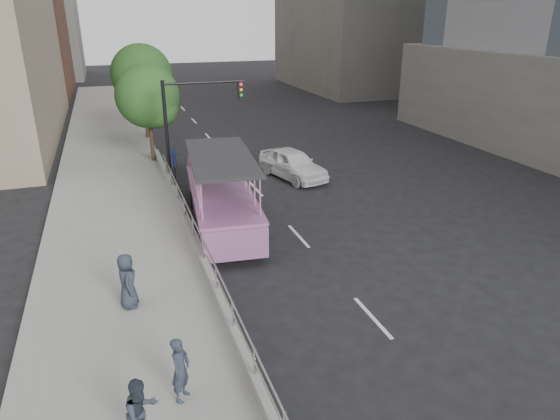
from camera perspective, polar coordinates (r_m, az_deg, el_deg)
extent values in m
plane|color=black|center=(16.15, 3.92, -9.06)|extent=(160.00, 160.00, 0.00)
cube|color=#999A94|center=(24.15, -18.34, 0.92)|extent=(5.50, 80.00, 0.30)
cube|color=#A8A8A3|center=(16.84, -8.62, -6.05)|extent=(0.24, 30.00, 0.36)
cylinder|color=#ADADB2|center=(11.60, -2.90, -16.89)|extent=(0.07, 0.07, 0.70)
cylinder|color=#ADADB2|center=(13.17, -5.39, -11.71)|extent=(0.07, 0.07, 0.70)
cylinder|color=#ADADB2|center=(14.85, -7.27, -7.65)|extent=(0.07, 0.07, 0.70)
cylinder|color=#ADADB2|center=(16.60, -8.73, -4.43)|extent=(0.07, 0.07, 0.70)
cylinder|color=#ADADB2|center=(18.40, -9.89, -1.83)|extent=(0.07, 0.07, 0.70)
cylinder|color=#ADADB2|center=(20.24, -10.85, 0.31)|extent=(0.07, 0.07, 0.70)
cylinder|color=#ADADB2|center=(22.10, -11.65, 2.09)|extent=(0.07, 0.07, 0.70)
cylinder|color=#ADADB2|center=(23.99, -12.32, 3.58)|extent=(0.07, 0.07, 0.70)
cylinder|color=#ADADB2|center=(25.90, -12.89, 4.86)|extent=(0.07, 0.07, 0.70)
cylinder|color=#ADADB2|center=(16.60, -8.73, -4.43)|extent=(0.06, 22.00, 0.06)
cylinder|color=#ADADB2|center=(16.46, -8.79, -3.40)|extent=(0.06, 22.00, 0.06)
cylinder|color=black|center=(18.17, -8.64, -4.16)|extent=(0.39, 0.83, 0.81)
cylinder|color=black|center=(18.38, -2.50, -3.60)|extent=(0.39, 0.83, 0.81)
cylinder|color=black|center=(20.46, -9.26, -1.18)|extent=(0.39, 0.83, 0.81)
cylinder|color=black|center=(20.65, -3.81, -0.71)|extent=(0.39, 0.83, 0.81)
cylinder|color=black|center=(22.80, -9.75, 1.20)|extent=(0.39, 0.83, 0.81)
cylinder|color=black|center=(22.97, -4.85, 1.61)|extent=(0.39, 0.83, 0.81)
cube|color=#B37197|center=(20.51, -6.64, 0.58)|extent=(2.98, 7.54, 1.12)
cube|color=#B37197|center=(24.49, -7.88, 4.58)|extent=(2.38, 2.12, 1.40)
cylinder|color=#B37197|center=(25.15, -8.09, 5.66)|extent=(2.16, 0.84, 2.11)
cube|color=#935588|center=(17.02, -5.09, -3.90)|extent=(2.26, 0.54, 1.12)
cube|color=#935588|center=(20.30, -6.72, 2.19)|extent=(3.11, 7.82, 0.11)
cube|color=#27282A|center=(19.51, -6.78, 6.03)|extent=(2.97, 6.13, 0.13)
cube|color=#919CAC|center=(22.73, -7.60, 5.72)|extent=(2.07, 0.40, 0.94)
cube|color=#B37197|center=(23.19, -7.68, 5.34)|extent=(2.05, 1.09, 0.45)
imported|color=white|center=(26.58, 1.44, 5.31)|extent=(2.98, 4.89, 1.56)
imported|color=#2B3440|center=(11.48, -11.30, -17.44)|extent=(0.62, 0.67, 1.54)
imported|color=#2B3440|center=(10.63, -15.54, -21.54)|extent=(0.97, 0.93, 1.57)
imported|color=#2B3440|center=(14.96, -17.06, -7.76)|extent=(0.56, 0.83, 1.66)
cylinder|color=black|center=(23.50, -11.90, 3.59)|extent=(0.07, 0.07, 2.30)
cube|color=#0D115E|center=(23.22, -12.08, 5.86)|extent=(0.14, 0.56, 0.83)
cube|color=white|center=(23.23, -12.01, 5.87)|extent=(0.09, 0.36, 0.51)
cylinder|color=black|center=(26.01, -12.83, 8.57)|extent=(0.18, 0.18, 5.20)
cylinder|color=black|center=(25.88, -8.76, 14.19)|extent=(4.20, 0.12, 0.12)
cube|color=black|center=(26.34, -4.53, 13.51)|extent=(0.28, 0.22, 0.85)
sphere|color=red|center=(26.18, -4.48, 14.12)|extent=(0.16, 0.16, 0.16)
cylinder|color=#342017|center=(29.60, -14.46, 7.86)|extent=(0.22, 0.22, 3.08)
sphere|color=#2D5522|center=(29.15, -14.91, 12.48)|extent=(3.52, 3.52, 3.52)
sphere|color=#2D5522|center=(28.97, -13.95, 11.40)|extent=(2.42, 2.42, 2.42)
cylinder|color=#342017|center=(35.43, -15.10, 10.31)|extent=(0.22, 0.22, 3.47)
sphere|color=#2D5522|center=(35.04, -15.54, 14.67)|extent=(3.97, 3.97, 3.97)
sphere|color=#2D5522|center=(34.84, -14.73, 13.69)|extent=(2.73, 2.73, 2.73)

